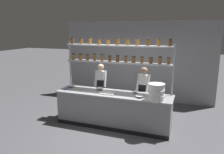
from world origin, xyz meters
TOP-DOWN VIEW (x-y plane):
  - ground_plane at (0.00, 0.00)m, footprint 40.00×40.00m
  - back_wall at (0.00, 2.55)m, footprint 5.53×0.12m
  - prep_counter at (0.00, -0.00)m, footprint 3.13×0.76m
  - spice_shelf_unit at (-0.01, 0.33)m, footprint 3.01×0.28m
  - chef_left at (-0.67, 0.73)m, footprint 0.40×0.32m
  - chef_center at (0.69, 0.59)m, footprint 0.39×0.31m
  - container_stack at (1.17, -0.24)m, footprint 0.40×0.40m
  - cutting_board at (-0.12, -0.10)m, footprint 0.40×0.26m
  - prep_bowl_near_left at (-0.46, 0.15)m, footprint 0.22×0.22m
  - prep_bowl_center_front at (0.75, -0.16)m, footprint 0.19×0.19m
  - prep_bowl_center_back at (-1.32, 0.13)m, footprint 0.24×0.24m
  - prep_bowl_near_right at (0.55, 0.19)m, footprint 0.17×0.17m
  - serving_cup_front at (-1.35, -0.16)m, footprint 0.07×0.07m

SIDE VIEW (x-z plane):
  - ground_plane at x=0.00m, z-range 0.00..0.00m
  - prep_counter at x=0.00m, z-range 0.00..0.92m
  - chef_left at x=-0.67m, z-range 0.11..1.67m
  - chef_center at x=0.69m, z-range 0.11..1.68m
  - cutting_board at x=-0.12m, z-range 0.92..0.94m
  - prep_bowl_near_right at x=0.55m, z-range 0.92..0.97m
  - prep_bowl_center_front at x=0.75m, z-range 0.92..0.97m
  - prep_bowl_near_left at x=-0.46m, z-range 0.92..0.98m
  - prep_bowl_center_back at x=-1.32m, z-range 0.92..0.99m
  - serving_cup_front at x=-1.35m, z-range 0.92..1.00m
  - container_stack at x=1.17m, z-range 0.92..1.34m
  - back_wall at x=0.00m, z-range 0.00..2.87m
  - spice_shelf_unit at x=-0.01m, z-range 0.71..3.08m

